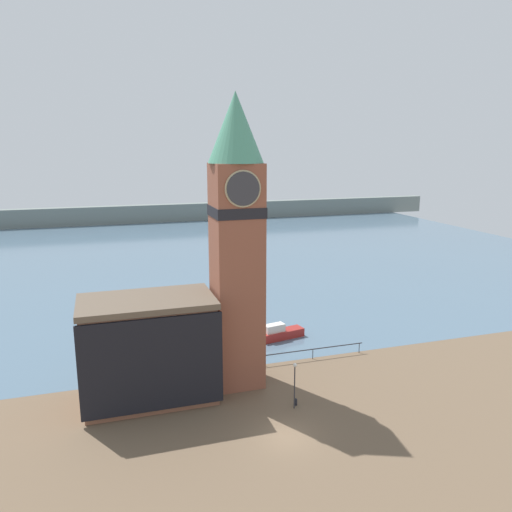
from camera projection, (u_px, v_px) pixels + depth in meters
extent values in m
plane|color=brown|center=(285.00, 437.00, 37.15)|extent=(160.00, 160.00, 0.00)
cube|color=slate|center=(163.00, 250.00, 104.69)|extent=(160.00, 120.00, 0.00)
cube|color=slate|center=(145.00, 214.00, 141.42)|extent=(180.00, 3.00, 5.00)
cube|color=#232328|center=(313.00, 349.00, 50.57)|extent=(11.18, 0.08, 0.08)
cylinder|color=#232328|center=(263.00, 361.00, 49.13)|extent=(0.07, 0.07, 1.05)
cylinder|color=#232328|center=(313.00, 354.00, 50.68)|extent=(0.07, 0.07, 1.05)
cylinder|color=#232328|center=(359.00, 348.00, 52.23)|extent=(0.07, 0.07, 1.05)
cube|color=brown|center=(237.00, 278.00, 43.76)|extent=(4.08, 4.08, 19.81)
cube|color=black|center=(236.00, 211.00, 42.50)|extent=(4.20, 4.20, 0.90)
cylinder|color=tan|center=(243.00, 189.00, 40.09)|extent=(3.02, 0.12, 3.02)
cylinder|color=#333338|center=(243.00, 189.00, 40.02)|extent=(2.74, 0.12, 2.74)
cylinder|color=tan|center=(260.00, 186.00, 42.67)|extent=(0.12, 3.02, 3.02)
cylinder|color=#333338|center=(261.00, 186.00, 42.69)|extent=(0.12, 2.74, 2.74)
cone|color=#4C9375|center=(236.00, 127.00, 41.00)|extent=(4.69, 4.69, 5.80)
cube|color=#935B42|center=(149.00, 352.00, 42.14)|extent=(10.71, 6.13, 8.40)
cube|color=brown|center=(146.00, 301.00, 41.18)|extent=(11.11, 6.53, 0.50)
cube|color=black|center=(153.00, 365.00, 39.11)|extent=(11.21, 0.30, 7.73)
cube|color=maroon|center=(281.00, 334.00, 56.18)|extent=(5.42, 2.51, 0.94)
cube|color=silver|center=(274.00, 328.00, 55.55)|extent=(2.46, 1.49, 0.87)
cylinder|color=black|center=(296.00, 402.00, 41.65)|extent=(0.25, 0.25, 0.49)
sphere|color=black|center=(296.00, 400.00, 41.60)|extent=(0.26, 0.26, 0.26)
cylinder|color=#2D2D33|center=(295.00, 387.00, 40.81)|extent=(0.10, 0.10, 3.74)
sphere|color=silver|center=(295.00, 365.00, 40.38)|extent=(0.32, 0.32, 0.32)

